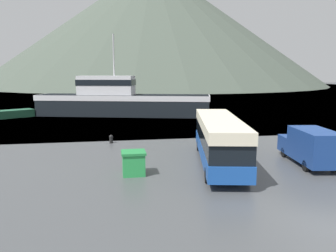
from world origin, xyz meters
TOP-DOWN VIEW (x-y plane):
  - ground_plane at (0.00, 0.00)m, footprint 400.00×400.00m
  - water_surface at (0.00, 138.64)m, footprint 240.00×240.00m
  - hill_backdrop at (14.55, 173.35)m, footprint 179.34×179.34m
  - tour_bus at (-1.43, 9.59)m, footprint 4.66×11.58m
  - delivery_van at (4.62, 8.37)m, footprint 2.83×6.05m
  - fishing_boat at (-7.37, 37.35)m, footprint 25.62×11.13m
  - storage_bin at (-7.34, 8.12)m, footprint 1.47×1.36m
  - small_boat at (-22.49, 37.53)m, footprint 5.72×4.75m
  - mooring_bollard at (-8.73, 17.70)m, footprint 0.35×0.35m

SIDE VIEW (x-z plane):
  - ground_plane at x=0.00m, z-range 0.00..0.00m
  - water_surface at x=0.00m, z-range 0.00..0.00m
  - mooring_bollard at x=-8.73m, z-range 0.03..0.79m
  - small_boat at x=-22.49m, z-range 0.00..1.08m
  - storage_bin at x=-7.34m, z-range 0.01..1.48m
  - delivery_van at x=4.62m, z-range 0.07..2.56m
  - tour_bus at x=-1.43m, z-range 0.21..3.39m
  - fishing_boat at x=-7.37m, z-range -3.63..8.14m
  - hill_backdrop at x=14.55m, z-range 0.00..64.43m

